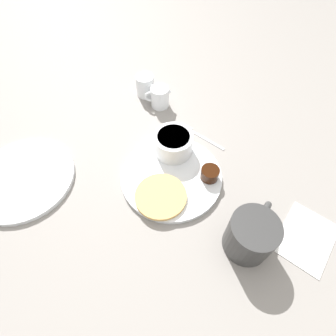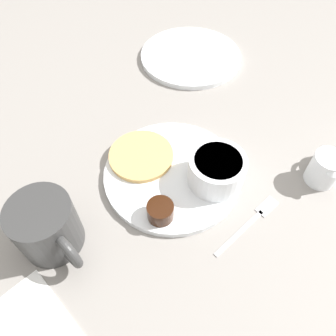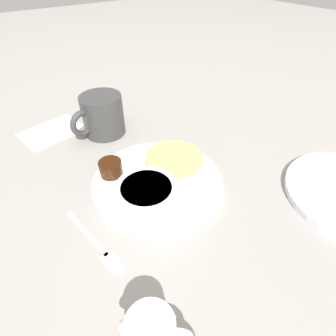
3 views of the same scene
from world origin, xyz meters
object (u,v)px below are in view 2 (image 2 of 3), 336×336
(plate, at_px, (172,174))
(bowl, at_px, (217,169))
(coffee_mug, at_px, (48,229))
(creamer_pitcher_near, at_px, (325,168))
(fork, at_px, (254,219))

(plate, distance_m, bowl, 0.08)
(coffee_mug, bearing_deg, creamer_pitcher_near, 71.59)
(plate, distance_m, coffee_mug, 0.23)
(plate, xyz_separation_m, fork, (0.15, 0.06, -0.00))
(plate, bearing_deg, fork, 22.55)
(plate, relative_size, coffee_mug, 1.90)
(coffee_mug, bearing_deg, fork, 63.52)
(coffee_mug, relative_size, creamer_pitcher_near, 2.00)
(creamer_pitcher_near, height_order, fork, creamer_pitcher_near)
(fork, bearing_deg, creamer_pitcher_near, 88.65)
(plate, xyz_separation_m, coffee_mug, (0.01, -0.23, 0.04))
(plate, xyz_separation_m, creamer_pitcher_near, (0.15, 0.22, 0.03))
(bowl, distance_m, coffee_mug, 0.28)
(coffee_mug, relative_size, fork, 0.86)
(coffee_mug, bearing_deg, plate, 91.58)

